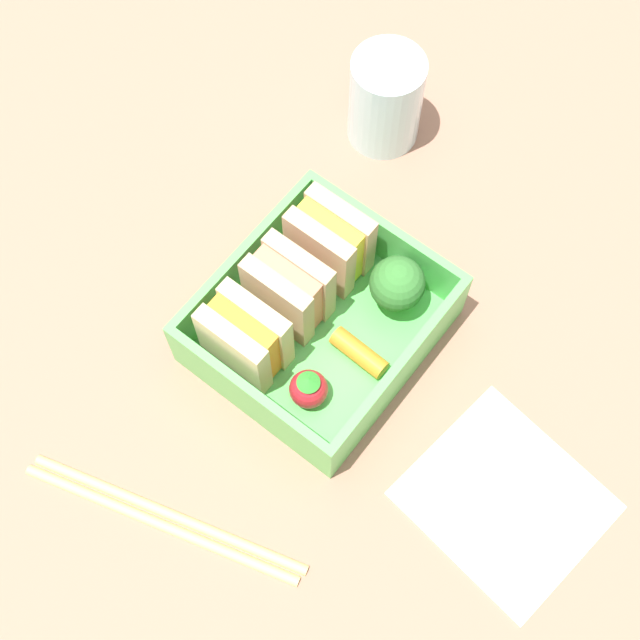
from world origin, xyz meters
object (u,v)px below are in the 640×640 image
object	(u,v)px
folded_napkin	(505,500)
sandwich_center_left	(288,289)
broccoli_floret	(397,284)
drinking_glass	(386,100)
strawberry_far_left	(309,388)
sandwich_left	(245,338)
carrot_stick_far_left	(361,351)
chopstick_pair	(161,515)
sandwich_center	(330,242)

from	to	relation	value
folded_napkin	sandwich_center_left	bearing A→B (deg)	84.66
broccoli_floret	drinking_glass	xyz separation A→B (cm)	(11.86, 9.65, -0.02)
folded_napkin	strawberry_far_left	bearing A→B (deg)	99.89
drinking_glass	strawberry_far_left	bearing A→B (deg)	-156.28
drinking_glass	broccoli_floret	bearing A→B (deg)	-140.87
broccoli_floret	drinking_glass	size ratio (longest dim) A/B	0.61
sandwich_left	sandwich_center_left	xyz separation A→B (cm)	(4.52, 0.00, 0.00)
carrot_stick_far_left	folded_napkin	bearing A→B (deg)	-98.54
broccoli_floret	chopstick_pair	world-z (taller)	broccoli_floret
chopstick_pair	broccoli_floret	bearing A→B (deg)	-8.30
sandwich_left	chopstick_pair	distance (cm)	12.67
strawberry_far_left	carrot_stick_far_left	xyz separation A→B (cm)	(4.50, -0.95, -0.73)
drinking_glass	sandwich_left	bearing A→B (deg)	-168.95
drinking_glass	carrot_stick_far_left	bearing A→B (deg)	-148.35
strawberry_far_left	folded_napkin	world-z (taller)	strawberry_far_left
sandwich_left	strawberry_far_left	distance (cm)	5.32
strawberry_far_left	broccoli_floret	distance (cm)	9.26
sandwich_center_left	chopstick_pair	xyz separation A→B (cm)	(-16.36, -2.41, -3.81)
drinking_glass	folded_napkin	xyz separation A→B (cm)	(-18.52, -23.54, -3.70)
sandwich_center	strawberry_far_left	xyz separation A→B (cm)	(-8.82, -5.09, -1.54)
sandwich_center_left	carrot_stick_far_left	world-z (taller)	sandwich_center_left
sandwich_center_left	broccoli_floret	xyz separation A→B (cm)	(4.85, -5.50, -0.24)
carrot_stick_far_left	folded_napkin	size ratio (longest dim) A/B	0.36
strawberry_far_left	broccoli_floret	world-z (taller)	broccoli_floret
sandwich_left	carrot_stick_far_left	size ratio (longest dim) A/B	1.42
carrot_stick_far_left	chopstick_pair	size ratio (longest dim) A/B	0.22
sandwich_center_left	strawberry_far_left	bearing A→B (deg)	-130.24
strawberry_far_left	broccoli_floret	size ratio (longest dim) A/B	0.68
sandwich_left	folded_napkin	size ratio (longest dim) A/B	0.51
strawberry_far_left	carrot_stick_far_left	bearing A→B (deg)	-11.87
sandwich_left	sandwich_center	xyz separation A→B (cm)	(9.03, 0.00, 0.00)
broccoli_floret	chopstick_pair	size ratio (longest dim) A/B	0.25
strawberry_far_left	broccoli_floret	bearing A→B (deg)	-2.58
sandwich_left	sandwich_center_left	bearing A→B (deg)	0.00
sandwich_center	chopstick_pair	world-z (taller)	sandwich_center
carrot_stick_far_left	broccoli_floret	bearing A→B (deg)	6.53
sandwich_center_left	folded_napkin	xyz separation A→B (cm)	(-1.81, -19.40, -3.96)
chopstick_pair	folded_napkin	size ratio (longest dim) A/B	1.64
chopstick_pair	drinking_glass	world-z (taller)	drinking_glass
drinking_glass	folded_napkin	size ratio (longest dim) A/B	0.67
broccoli_floret	sandwich_center_left	bearing A→B (deg)	131.42
sandwich_center_left	drinking_glass	distance (cm)	17.22
chopstick_pair	strawberry_far_left	bearing A→B (deg)	-12.54
sandwich_left	carrot_stick_far_left	distance (cm)	7.98
broccoli_floret	folded_napkin	distance (cm)	15.85
sandwich_center_left	folded_napkin	distance (cm)	19.88
broccoli_floret	folded_napkin	size ratio (longest dim) A/B	0.41
sandwich_center	carrot_stick_far_left	xyz separation A→B (cm)	(-4.32, -6.03, -2.26)
chopstick_pair	folded_napkin	distance (cm)	22.36
chopstick_pair	drinking_glass	size ratio (longest dim) A/B	2.44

